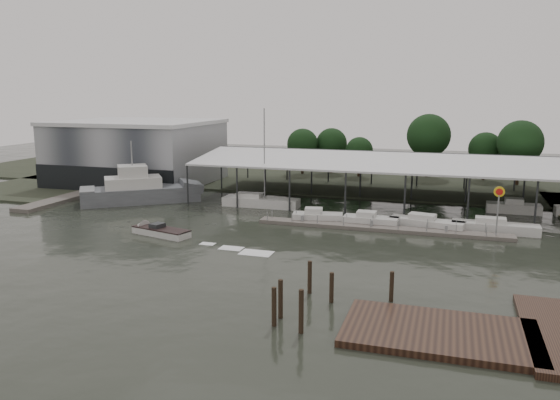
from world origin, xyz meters
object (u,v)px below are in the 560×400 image
(shell_fuel_sign, at_px, (499,202))
(white_sailboat, at_px, (260,202))
(grey_trawler, at_px, (141,191))
(speedboat_underway, at_px, (157,231))

(shell_fuel_sign, xyz_separation_m, white_sailboat, (-29.09, 7.95, -3.28))
(grey_trawler, xyz_separation_m, white_sailboat, (16.81, 1.95, -0.93))
(white_sailboat, height_order, speedboat_underway, white_sailboat)
(grey_trawler, height_order, speedboat_underway, grey_trawler)
(white_sailboat, bearing_deg, shell_fuel_sign, -16.19)
(shell_fuel_sign, height_order, grey_trawler, grey_trawler)
(speedboat_underway, bearing_deg, grey_trawler, -38.90)
(grey_trawler, xyz_separation_m, speedboat_underway, (11.15, -15.19, -1.19))
(shell_fuel_sign, bearing_deg, white_sailboat, 164.72)
(shell_fuel_sign, distance_m, grey_trawler, 46.35)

